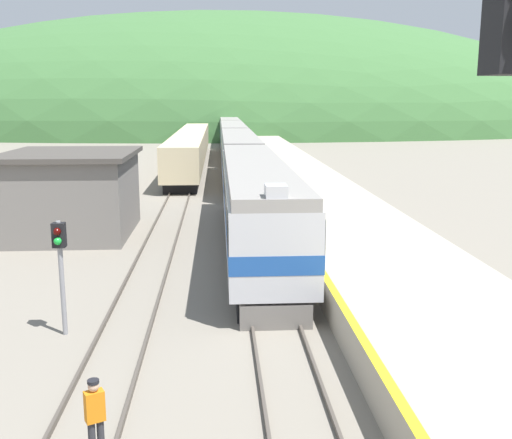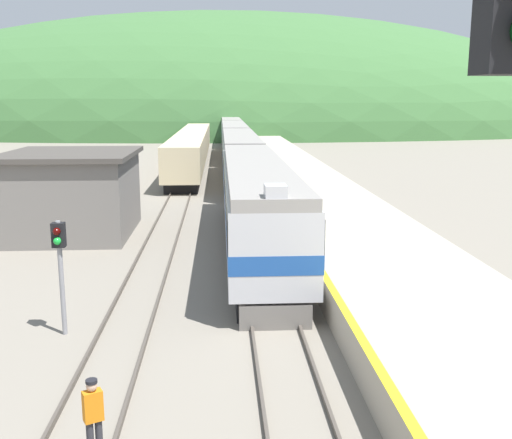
# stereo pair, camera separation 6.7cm
# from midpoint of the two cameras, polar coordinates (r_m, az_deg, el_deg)

# --- Properties ---
(track_main) EXTENTS (1.52, 180.00, 0.16)m
(track_main) POSITION_cam_midpoint_polar(r_m,az_deg,el_deg) (69.33, -2.22, 5.90)
(track_main) COLOR #4C443D
(track_main) RESTS_ON ground
(track_siding) EXTENTS (1.52, 180.00, 0.16)m
(track_siding) POSITION_cam_midpoint_polar(r_m,az_deg,el_deg) (69.37, -5.95, 5.85)
(track_siding) COLOR #4C443D
(track_siding) RESTS_ON ground
(platform) EXTENTS (6.00, 140.00, 1.12)m
(platform) POSITION_cam_midpoint_polar(r_m,az_deg,el_deg) (49.77, 3.70, 4.23)
(platform) COLOR #B2A893
(platform) RESTS_ON ground
(distant_hills) EXTENTS (163.17, 73.43, 48.33)m
(distant_hills) POSITION_cam_midpoint_polar(r_m,az_deg,el_deg) (129.51, -2.88, 8.44)
(distant_hills) COLOR #3D6B38
(distant_hills) RESTS_ON ground
(station_shed) EXTENTS (6.37, 7.40, 4.19)m
(station_shed) POSITION_cam_midpoint_polar(r_m,az_deg,el_deg) (31.62, -17.22, 2.42)
(station_shed) COLOR slate
(station_shed) RESTS_ON ground
(express_train_lead_car) EXTENTS (2.85, 20.64, 4.33)m
(express_train_lead_car) POSITION_cam_midpoint_polar(r_m,az_deg,el_deg) (27.29, -0.10, 1.70)
(express_train_lead_car) COLOR black
(express_train_lead_car) RESTS_ON ground
(carriage_second) EXTENTS (2.84, 20.15, 3.97)m
(carriage_second) POSITION_cam_midpoint_polar(r_m,az_deg,el_deg) (48.61, -1.65, 5.99)
(carriage_second) COLOR black
(carriage_second) RESTS_ON ground
(carriage_third) EXTENTS (2.84, 20.15, 3.97)m
(carriage_third) POSITION_cam_midpoint_polar(r_m,az_deg,el_deg) (69.56, -2.25, 7.63)
(carriage_third) COLOR black
(carriage_third) RESTS_ON ground
(carriage_fourth) EXTENTS (2.84, 20.15, 3.97)m
(carriage_fourth) POSITION_cam_midpoint_polar(r_m,az_deg,el_deg) (90.56, -2.57, 8.52)
(carriage_fourth) COLOR black
(carriage_fourth) RESTS_ON ground
(siding_train) EXTENTS (2.90, 40.87, 3.43)m
(siding_train) POSITION_cam_midpoint_polar(r_m,az_deg,el_deg) (62.68, -6.22, 6.80)
(siding_train) COLOR black
(siding_train) RESTS_ON ground
(signal_post_siding) EXTENTS (0.36, 0.42, 3.40)m
(signal_post_siding) POSITION_cam_midpoint_polar(r_m,az_deg,el_deg) (18.00, -18.27, -3.11)
(signal_post_siding) COLOR gray
(signal_post_siding) RESTS_ON ground
(track_worker) EXTENTS (0.42, 0.36, 1.62)m
(track_worker) POSITION_cam_midpoint_polar(r_m,az_deg,el_deg) (12.34, -15.24, -17.48)
(track_worker) COLOR #2D2D33
(track_worker) RESTS_ON ground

